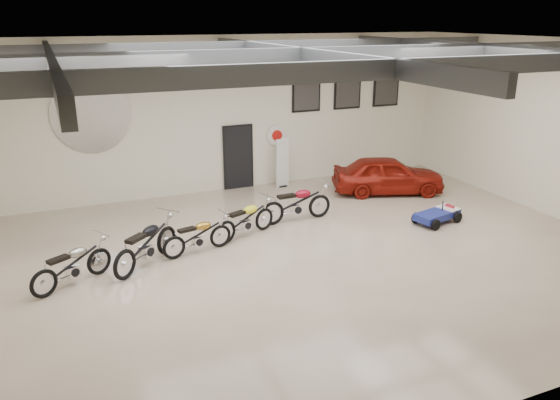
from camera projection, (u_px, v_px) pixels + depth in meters
name	position (u px, v px, depth m)	size (l,w,h in m)	color
floor	(299.00, 258.00, 13.18)	(16.00, 12.00, 0.01)	beige
ceiling	(302.00, 43.00, 11.58)	(16.00, 12.00, 0.01)	slate
back_wall	(222.00, 115.00, 17.61)	(16.00, 0.02, 5.00)	#ECE6CB
right_wall	(558.00, 130.00, 15.35)	(0.02, 12.00, 5.00)	#ECE6CB
ceiling_beams	(302.00, 55.00, 11.66)	(15.80, 11.80, 0.32)	#505256
door	(238.00, 158.00, 18.22)	(0.92, 0.08, 2.10)	black
logo_plaque	(91.00, 115.00, 15.99)	(2.30, 0.06, 1.16)	silver
poster_left	(306.00, 92.00, 18.50)	(1.05, 0.08, 1.35)	black
poster_mid	(347.00, 90.00, 19.09)	(1.05, 0.08, 1.35)	black
poster_right	(386.00, 87.00, 19.69)	(1.05, 0.08, 1.35)	black
oil_sign	(277.00, 135.00, 18.53)	(0.72, 0.10, 0.72)	white
banner_stand	(282.00, 162.00, 18.41)	(0.47, 0.19, 1.73)	white
motorcycle_silver	(72.00, 264.00, 11.68)	(1.92, 0.59, 1.00)	silver
motorcycle_black	(146.00, 243.00, 12.58)	(2.17, 0.67, 1.13)	silver
motorcycle_gold	(197.00, 235.00, 13.31)	(1.80, 0.56, 0.94)	silver
motorcycle_yellow	(245.00, 219.00, 14.29)	(1.92, 0.59, 1.00)	silver
motorcycle_red	(297.00, 203.00, 15.37)	(2.11, 0.65, 1.10)	silver
go_kart	(441.00, 211.00, 15.39)	(1.73, 0.78, 0.63)	navy
vintage_car	(388.00, 175.00, 17.85)	(3.59, 1.45, 1.22)	maroon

